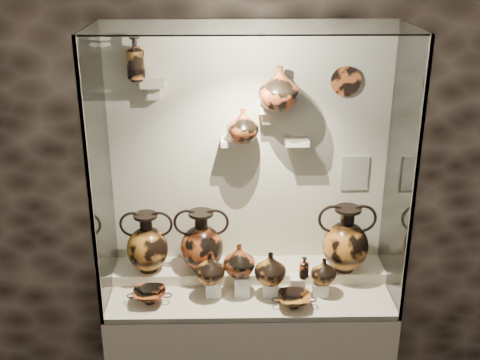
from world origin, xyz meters
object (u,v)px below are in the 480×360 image
(jug_a, at_px, (210,268))
(ovoid_vase_a, at_px, (243,125))
(amphora_mid, at_px, (202,241))
(kylix_left, at_px, (150,295))
(amphora_left, at_px, (147,242))
(jug_b, at_px, (239,260))
(kylix_right, at_px, (294,299))
(lekythos_tall, at_px, (135,56))
(ovoid_vase_b, at_px, (279,88))
(jug_c, at_px, (270,268))
(amphora_right, at_px, (346,239))
(jug_e, at_px, (324,271))
(lekythos_small, at_px, (304,266))

(jug_a, distance_m, ovoid_vase_a, 0.86)
(amphora_mid, height_order, kylix_left, amphora_mid)
(amphora_left, distance_m, jug_b, 0.59)
(jug_a, xyz_separation_m, jug_b, (0.17, 0.03, 0.04))
(jug_b, height_order, kylix_right, jug_b)
(lekythos_tall, bearing_deg, amphora_left, -82.65)
(amphora_mid, xyz_separation_m, kylix_right, (0.54, -0.32, -0.22))
(ovoid_vase_a, bearing_deg, amphora_mid, -171.80)
(kylix_left, height_order, ovoid_vase_a, ovoid_vase_a)
(ovoid_vase_b, bearing_deg, jug_c, -83.64)
(jug_c, xyz_separation_m, kylix_right, (0.13, -0.12, -0.14))
(jug_a, distance_m, jug_b, 0.18)
(amphora_left, relative_size, ovoid_vase_b, 1.57)
(amphora_right, distance_m, jug_c, 0.52)
(amphora_mid, height_order, ovoid_vase_b, ovoid_vase_b)
(kylix_left, bearing_deg, ovoid_vase_b, 16.19)
(amphora_left, xyz_separation_m, amphora_mid, (0.33, -0.01, 0.01))
(jug_a, relative_size, jug_e, 1.17)
(kylix_left, distance_m, kylix_right, 0.84)
(kylix_right, bearing_deg, ovoid_vase_a, 122.27)
(jug_b, distance_m, jug_e, 0.51)
(lekythos_small, height_order, kylix_left, lekythos_small)
(lekythos_small, relative_size, ovoid_vase_b, 0.63)
(ovoid_vase_a, bearing_deg, kylix_left, -156.38)
(lekythos_small, relative_size, kylix_right, 0.63)
(kylix_left, bearing_deg, jug_e, -1.23)
(amphora_right, distance_m, lekythos_small, 0.34)
(amphora_left, relative_size, lekythos_tall, 1.37)
(lekythos_small, distance_m, kylix_left, 0.92)
(amphora_left, distance_m, lekythos_small, 0.97)
(amphora_left, relative_size, jug_e, 2.43)
(amphora_left, xyz_separation_m, amphora_right, (1.22, -0.02, 0.02))
(ovoid_vase_a, distance_m, ovoid_vase_b, 0.30)
(kylix_left, relative_size, ovoid_vase_a, 1.28)
(amphora_mid, distance_m, kylix_right, 0.66)
(kylix_left, bearing_deg, amphora_left, 92.07)
(ovoid_vase_b, bearing_deg, amphora_mid, -156.94)
(jug_a, bearing_deg, jug_b, 9.26)
(amphora_mid, distance_m, jug_a, 0.22)
(jug_b, relative_size, jug_c, 1.00)
(jug_e, bearing_deg, kylix_right, -145.09)
(jug_b, height_order, lekythos_tall, lekythos_tall)
(jug_c, xyz_separation_m, ovoid_vase_a, (-0.16, 0.26, 0.80))
(amphora_left, bearing_deg, lekythos_small, -24.69)
(amphora_mid, bearing_deg, amphora_left, -160.39)
(amphora_right, distance_m, jug_a, 0.85)
(lekythos_tall, xyz_separation_m, ovoid_vase_b, (0.80, -0.06, -0.17))
(amphora_right, bearing_deg, amphora_mid, -166.91)
(lekythos_small, height_order, ovoid_vase_b, ovoid_vase_b)
(amphora_left, xyz_separation_m, jug_a, (0.39, -0.20, -0.07))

